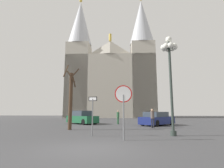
% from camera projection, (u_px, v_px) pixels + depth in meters
% --- Properties ---
extents(ground_plane, '(120.00, 120.00, 0.00)m').
position_uv_depth(ground_plane, '(89.00, 149.00, 6.84)').
color(ground_plane, '#424244').
extents(cathedral, '(22.34, 14.33, 31.37)m').
position_uv_depth(cathedral, '(111.00, 78.00, 47.46)').
color(cathedral, '#BCB5A5').
rests_on(cathedral, ground).
extents(stop_sign, '(0.90, 0.08, 2.77)m').
position_uv_depth(stop_sign, '(123.00, 101.00, 9.25)').
color(stop_sign, slate).
rests_on(stop_sign, ground).
extents(one_way_arrow_sign, '(0.54, 0.17, 2.31)m').
position_uv_depth(one_way_arrow_sign, '(93.00, 111.00, 10.71)').
color(one_way_arrow_sign, slate).
rests_on(one_way_arrow_sign, ground).
extents(street_lamp, '(1.07, 1.07, 6.19)m').
position_uv_depth(street_lamp, '(170.00, 61.00, 11.31)').
color(street_lamp, '#2D3833').
rests_on(street_lamp, ground).
extents(bare_tree, '(1.12, 1.11, 5.41)m').
position_uv_depth(bare_tree, '(71.00, 98.00, 14.62)').
color(bare_tree, '#473323').
rests_on(bare_tree, ground).
extents(parked_car_near_navy, '(4.18, 4.43, 1.41)m').
position_uv_depth(parked_car_near_navy, '(157.00, 119.00, 18.90)').
color(parked_car_near_navy, navy).
rests_on(parked_car_near_navy, ground).
extents(parked_car_far_green, '(4.31, 4.05, 1.54)m').
position_uv_depth(parked_car_far_green, '(82.00, 118.00, 21.26)').
color(parked_car_far_green, '#1E5B38').
rests_on(parked_car_far_green, ground).
extents(pedestrian_walking, '(0.32, 0.32, 1.66)m').
position_uv_depth(pedestrian_walking, '(152.00, 116.00, 15.88)').
color(pedestrian_walking, black).
rests_on(pedestrian_walking, ground).
extents(pedestrian_standing, '(0.32, 0.32, 1.58)m').
position_uv_depth(pedestrian_standing, '(118.00, 116.00, 20.82)').
color(pedestrian_standing, '#33663F').
rests_on(pedestrian_standing, ground).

